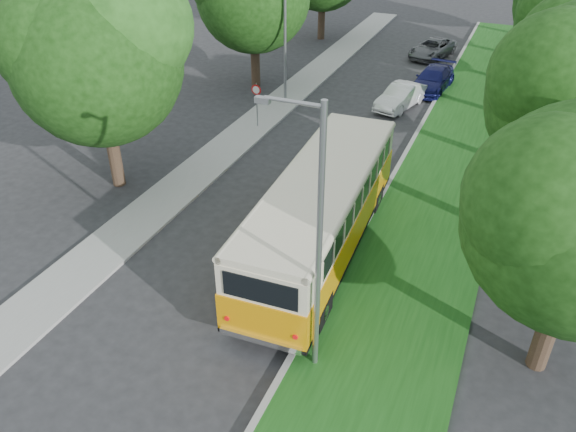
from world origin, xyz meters
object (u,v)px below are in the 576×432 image
at_px(lamppost_near, 316,240).
at_px(car_white, 401,97).
at_px(car_blue, 433,79).
at_px(car_grey, 432,48).
at_px(vintage_bus, 321,215).
at_px(car_silver, 329,172).
at_px(lamppost_far, 283,32).

xyz_separation_m(lamppost_near, car_white, (-2.35, 20.39, -3.70)).
height_order(car_blue, car_grey, car_blue).
height_order(vintage_bus, car_silver, vintage_bus).
distance_m(lamppost_near, vintage_bus, 6.06).
bearing_deg(car_white, vintage_bus, -72.93).
height_order(vintage_bus, car_grey, vintage_bus).
relative_size(car_silver, car_grey, 0.78).
bearing_deg(car_grey, lamppost_near, -71.57).
height_order(lamppost_near, car_blue, lamppost_near).
distance_m(car_silver, car_white, 10.22).
bearing_deg(car_white, car_grey, 105.56).
relative_size(lamppost_near, car_grey, 1.73).
relative_size(vintage_bus, car_white, 2.74).
distance_m(car_silver, car_blue, 14.03).
bearing_deg(lamppost_near, car_grey, 94.70).
bearing_deg(lamppost_near, car_white, 96.58).
xyz_separation_m(car_silver, car_grey, (0.55, 20.80, 0.03)).
bearing_deg(car_silver, vintage_bus, -67.61).
relative_size(lamppost_near, car_white, 1.97).
bearing_deg(lamppost_far, car_blue, 36.04).
height_order(lamppost_far, car_silver, lamppost_far).
bearing_deg(lamppost_near, lamppost_far, 115.71).
relative_size(car_blue, car_grey, 1.02).
distance_m(vintage_bus, car_blue, 18.97).
distance_m(car_white, car_grey, 10.61).
bearing_deg(lamppost_far, car_silver, -55.03).
bearing_deg(car_silver, car_white, 92.39).
xyz_separation_m(car_white, car_grey, (-0.20, 10.61, -0.03)).
bearing_deg(vintage_bus, car_blue, 86.23).
bearing_deg(car_blue, lamppost_far, -138.36).
relative_size(car_silver, car_blue, 0.77).
relative_size(vintage_bus, car_blue, 2.36).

